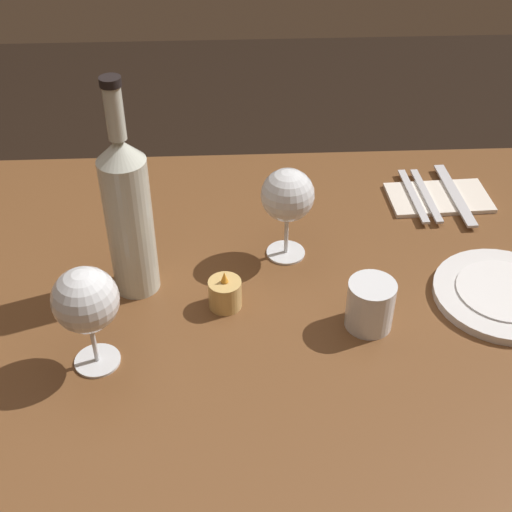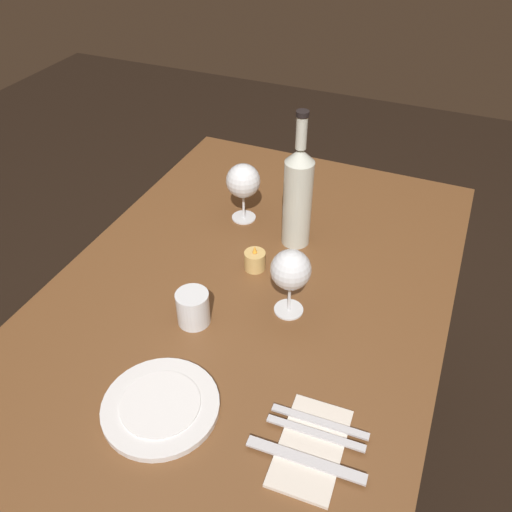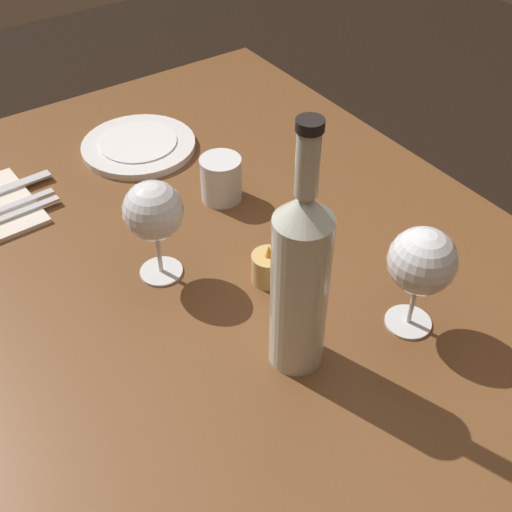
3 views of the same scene
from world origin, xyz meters
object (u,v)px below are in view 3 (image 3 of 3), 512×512
wine_glass_left (422,263)px  fork_inner (3,209)px  fork_outer (8,217)px  water_tumbler (221,180)px  votive_candle (268,268)px  wine_bottle (300,279)px  wine_glass_right (153,213)px  dinner_plate (139,145)px

wine_glass_left → fork_inner: (0.57, 0.39, -0.11)m
fork_outer → water_tumbler: bearing=-113.4°
votive_candle → fork_outer: bearing=37.8°
wine_bottle → wine_glass_right: bearing=16.2°
dinner_plate → fork_outer: bearing=105.9°
wine_glass_left → wine_glass_right: same height
water_tumbler → votive_candle: (-0.22, 0.05, -0.01)m
wine_glass_left → wine_glass_right: bearing=39.3°
wine_glass_left → fork_inner: 0.70m
wine_bottle → votive_candle: (0.14, -0.06, -0.12)m
wine_glass_right → fork_inner: 0.34m
dinner_plate → fork_inner: (-0.06, 0.28, 0.00)m
wine_glass_left → wine_bottle: wine_bottle is taller
wine_glass_left → votive_candle: (0.19, 0.11, -0.09)m
wine_bottle → fork_outer: (0.50, 0.22, -0.13)m
water_tumbler → votive_candle: 0.22m
dinner_plate → fork_outer: dinner_plate is taller
votive_candle → fork_outer: votive_candle is taller
water_tumbler → wine_glass_right: bearing=121.7°
wine_glass_left → wine_bottle: bearing=75.2°
wine_bottle → fork_outer: bearing=24.1°
wine_glass_left → fork_inner: wine_glass_left is taller
wine_glass_left → dinner_plate: 0.64m
votive_candle → fork_inner: size_ratio=0.37×
water_tumbler → fork_outer: 0.36m
wine_glass_left → water_tumbler: bearing=8.3°
fork_inner → fork_outer: size_ratio=1.00×
wine_glass_right → water_tumbler: (0.11, -0.18, -0.08)m
wine_bottle → fork_inner: bearing=23.1°
wine_glass_left → wine_bottle: (0.04, 0.17, 0.03)m
fork_outer → wine_glass_right: bearing=-149.1°
water_tumbler → fork_outer: size_ratio=0.44×
wine_glass_right → fork_inner: wine_glass_right is taller
wine_glass_left → fork_outer: (0.55, 0.39, -0.11)m
wine_glass_left → fork_outer: bearing=35.6°
wine_glass_left → fork_inner: size_ratio=0.92×
wine_bottle → fork_inner: size_ratio=1.99×
wine_glass_left → wine_glass_right: (0.29, 0.24, 0.00)m
wine_glass_left → fork_inner: bearing=34.4°
wine_glass_left → wine_glass_right: size_ratio=1.01×
wine_glass_right → water_tumbler: wine_glass_right is taller
wine_bottle → fork_inner: wine_bottle is taller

